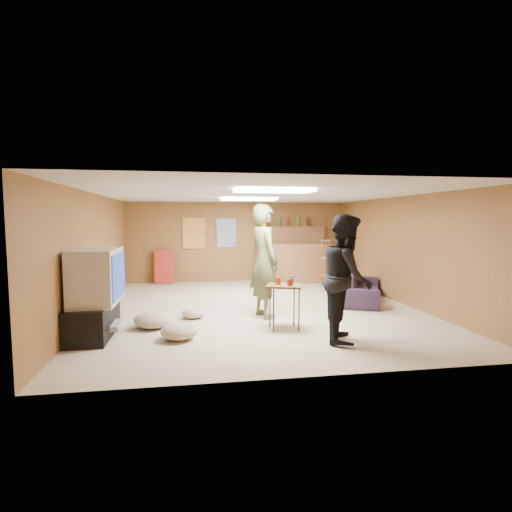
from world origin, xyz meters
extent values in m
plane|color=tan|center=(0.00, 0.00, 0.00)|extent=(7.00, 7.00, 0.00)
cube|color=silver|center=(0.00, 0.00, 2.20)|extent=(6.00, 7.00, 0.02)
cube|color=brown|center=(0.00, 3.50, 1.10)|extent=(6.00, 0.02, 2.20)
cube|color=brown|center=(0.00, -3.50, 1.10)|extent=(6.00, 0.02, 2.20)
cube|color=brown|center=(-3.00, 0.00, 1.10)|extent=(0.02, 7.00, 2.20)
cube|color=brown|center=(3.00, 0.00, 1.10)|extent=(0.02, 7.00, 2.20)
cube|color=black|center=(-2.72, -1.50, 0.25)|extent=(0.55, 1.30, 0.50)
cube|color=#B2B2B7|center=(-2.50, -1.50, 0.15)|extent=(0.35, 0.50, 0.08)
cube|color=#B2B2B7|center=(-2.65, -1.50, 0.90)|extent=(0.60, 1.10, 0.80)
cube|color=navy|center=(-2.34, -1.50, 0.90)|extent=(0.02, 0.95, 0.65)
cube|color=brown|center=(1.50, 2.95, 0.55)|extent=(2.00, 0.60, 1.10)
cube|color=#422A15|center=(1.50, 2.70, 1.10)|extent=(2.10, 0.12, 0.05)
cube|color=brown|center=(1.50, 3.40, 1.50)|extent=(2.00, 0.18, 0.05)
cube|color=brown|center=(1.50, 3.42, 1.20)|extent=(2.00, 0.14, 0.60)
cube|color=#BF3F26|center=(-1.20, 3.46, 1.35)|extent=(0.60, 0.03, 0.85)
cube|color=#334C99|center=(-0.30, 3.46, 1.35)|extent=(0.55, 0.03, 0.80)
cube|color=#AD2B20|center=(-2.00, 3.30, 0.45)|extent=(0.50, 0.26, 0.91)
cube|color=white|center=(0.00, -1.50, 2.17)|extent=(1.20, 0.60, 0.04)
cube|color=white|center=(0.00, 1.20, 2.17)|extent=(1.20, 0.60, 0.04)
imported|color=brown|center=(-0.01, -0.73, 1.00)|extent=(0.66, 0.83, 2.00)
imported|color=black|center=(0.90, -2.28, 0.90)|extent=(0.93, 1.05, 1.81)
imported|color=black|center=(2.26, 0.29, 0.28)|extent=(1.51, 2.09, 0.57)
cube|color=#422A15|center=(0.16, -1.56, 0.35)|extent=(0.65, 0.58, 0.70)
cylinder|color=#AB2F0B|center=(0.07, -1.52, 0.76)|extent=(0.10, 0.10, 0.12)
cylinder|color=#AB2F0B|center=(0.22, -1.67, 0.76)|extent=(0.11, 0.11, 0.12)
cylinder|color=navy|center=(0.28, -1.47, 0.76)|extent=(0.10, 0.10, 0.12)
ellipsoid|color=tan|center=(-1.90, -1.17, 0.13)|extent=(0.64, 0.64, 0.26)
ellipsoid|color=tan|center=(-1.25, -0.64, 0.09)|extent=(0.53, 0.53, 0.18)
ellipsoid|color=tan|center=(-1.46, -1.86, 0.12)|extent=(0.65, 0.65, 0.24)
camera|label=1|loc=(-1.27, -7.60, 1.73)|focal=28.00mm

